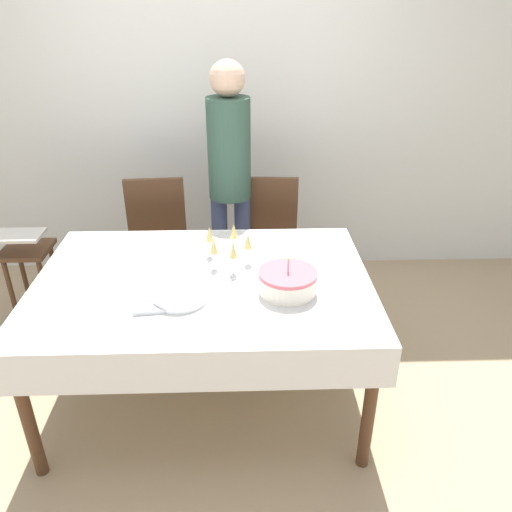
% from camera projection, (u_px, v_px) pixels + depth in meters
% --- Properties ---
extents(ground_plane, '(12.00, 12.00, 0.00)m').
position_uv_depth(ground_plane, '(209.00, 392.00, 2.86)').
color(ground_plane, tan).
extents(wall_back, '(8.00, 0.05, 2.70)m').
position_uv_depth(wall_back, '(212.00, 99.00, 3.66)').
color(wall_back, silver).
rests_on(wall_back, ground_plane).
extents(dining_table, '(1.69, 1.18, 0.75)m').
position_uv_depth(dining_table, '(204.00, 295.00, 2.56)').
color(dining_table, white).
rests_on(dining_table, ground_plane).
extents(dining_chair_far_left, '(0.45, 0.45, 0.94)m').
position_uv_depth(dining_chair_far_left, '(157.00, 244.00, 3.42)').
color(dining_chair_far_left, '#51331E').
rests_on(dining_chair_far_left, ground_plane).
extents(dining_chair_far_right, '(0.45, 0.45, 0.94)m').
position_uv_depth(dining_chair_far_right, '(268.00, 242.00, 3.44)').
color(dining_chair_far_right, '#51331E').
rests_on(dining_chair_far_right, ground_plane).
extents(birthday_cake, '(0.28, 0.28, 0.18)m').
position_uv_depth(birthday_cake, '(288.00, 282.00, 2.38)').
color(birthday_cake, silver).
rests_on(birthday_cake, dining_table).
extents(champagne_tray, '(0.36, 0.36, 0.18)m').
position_uv_depth(champagne_tray, '(228.00, 252.00, 2.63)').
color(champagne_tray, silver).
rests_on(champagne_tray, dining_table).
extents(plate_stack_main, '(0.26, 0.26, 0.04)m').
position_uv_depth(plate_stack_main, '(180.00, 295.00, 2.33)').
color(plate_stack_main, white).
rests_on(plate_stack_main, dining_table).
extents(cake_knife, '(0.30, 0.04, 0.00)m').
position_uv_depth(cake_knife, '(288.00, 317.00, 2.21)').
color(cake_knife, silver).
rests_on(cake_knife, dining_table).
extents(fork_pile, '(0.18, 0.08, 0.02)m').
position_uv_depth(fork_pile, '(152.00, 309.00, 2.25)').
color(fork_pile, silver).
rests_on(fork_pile, dining_table).
extents(napkin_pile, '(0.15, 0.15, 0.01)m').
position_uv_depth(napkin_pile, '(164.00, 292.00, 2.39)').
color(napkin_pile, white).
rests_on(napkin_pile, dining_table).
extents(person_standing, '(0.28, 0.28, 1.69)m').
position_uv_depth(person_standing, '(230.00, 167.00, 3.28)').
color(person_standing, '#3F4C72').
rests_on(person_standing, ground_plane).
extents(high_chair, '(0.33, 0.35, 0.71)m').
position_uv_depth(high_chair, '(27.00, 261.00, 3.27)').
color(high_chair, '#51331E').
rests_on(high_chair, ground_plane).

